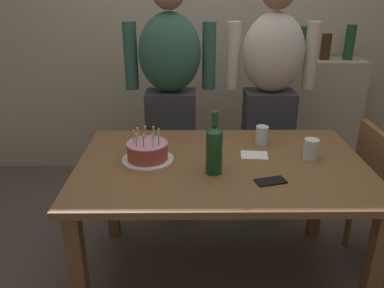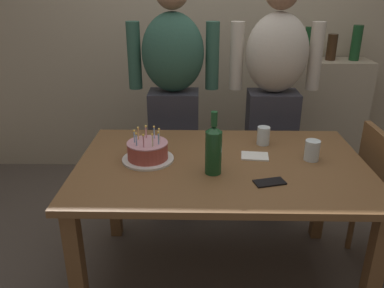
{
  "view_description": "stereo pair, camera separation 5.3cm",
  "coord_description": "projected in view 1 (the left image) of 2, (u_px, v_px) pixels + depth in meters",
  "views": [
    {
      "loc": [
        -0.17,
        -1.85,
        1.61
      ],
      "look_at": [
        -0.15,
        0.01,
        0.84
      ],
      "focal_mm": 36.64,
      "sensor_mm": 36.0,
      "label": 1
    },
    {
      "loc": [
        -0.12,
        -1.85,
        1.61
      ],
      "look_at": [
        -0.15,
        0.01,
        0.84
      ],
      "focal_mm": 36.64,
      "sensor_mm": 36.0,
      "label": 2
    }
  ],
  "objects": [
    {
      "name": "shelf_cabinet",
      "position": [
        317.0,
        118.0,
        3.36
      ],
      "size": [
        0.66,
        0.3,
        1.3
      ],
      "color": "tan",
      "rests_on": "ground_plane"
    },
    {
      "name": "cell_phone",
      "position": [
        271.0,
        181.0,
        1.84
      ],
      "size": [
        0.16,
        0.11,
        0.01
      ],
      "primitive_type": "cube",
      "rotation": [
        0.0,
        0.0,
        0.27
      ],
      "color": "black",
      "rests_on": "dining_table"
    },
    {
      "name": "water_glass_far",
      "position": [
        262.0,
        135.0,
        2.26
      ],
      "size": [
        0.07,
        0.07,
        0.1
      ],
      "primitive_type": "cylinder",
      "color": "silver",
      "rests_on": "dining_table"
    },
    {
      "name": "person_woman_cardigan",
      "position": [
        270.0,
        98.0,
        2.68
      ],
      "size": [
        0.61,
        0.27,
        1.66
      ],
      "rotation": [
        0.0,
        0.0,
        3.14
      ],
      "color": "#33333D",
      "rests_on": "ground_plane"
    },
    {
      "name": "ground_plane",
      "position": [
        218.0,
        275.0,
        2.32
      ],
      "size": [
        10.0,
        10.0,
        0.0
      ],
      "primitive_type": "plane",
      "color": "#564C44"
    },
    {
      "name": "wine_bottle",
      "position": [
        214.0,
        148.0,
        1.88
      ],
      "size": [
        0.08,
        0.08,
        0.32
      ],
      "color": "#194723",
      "rests_on": "dining_table"
    },
    {
      "name": "napkin_stack",
      "position": [
        254.0,
        155.0,
        2.11
      ],
      "size": [
        0.15,
        0.12,
        0.01
      ],
      "primitive_type": "cube",
      "rotation": [
        0.0,
        0.0,
        -0.1
      ],
      "color": "white",
      "rests_on": "dining_table"
    },
    {
      "name": "dining_table",
      "position": [
        221.0,
        179.0,
        2.08
      ],
      "size": [
        1.5,
        0.96,
        0.74
      ],
      "color": "brown",
      "rests_on": "ground_plane"
    },
    {
      "name": "birthday_cake",
      "position": [
        148.0,
        152.0,
        2.04
      ],
      "size": [
        0.27,
        0.27,
        0.17
      ],
      "color": "white",
      "rests_on": "dining_table"
    },
    {
      "name": "water_glass_near",
      "position": [
        311.0,
        149.0,
        2.07
      ],
      "size": [
        0.08,
        0.08,
        0.11
      ],
      "primitive_type": "cylinder",
      "color": "silver",
      "rests_on": "dining_table"
    },
    {
      "name": "back_wall",
      "position": [
        209.0,
        22.0,
        3.26
      ],
      "size": [
        5.2,
        0.1,
        2.6
      ],
      "primitive_type": "cube",
      "color": "tan",
      "rests_on": "ground_plane"
    },
    {
      "name": "person_man_bearded",
      "position": [
        171.0,
        98.0,
        2.68
      ],
      "size": [
        0.61,
        0.27,
        1.66
      ],
      "rotation": [
        0.0,
        0.0,
        3.14
      ],
      "color": "#33333D",
      "rests_on": "ground_plane"
    }
  ]
}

